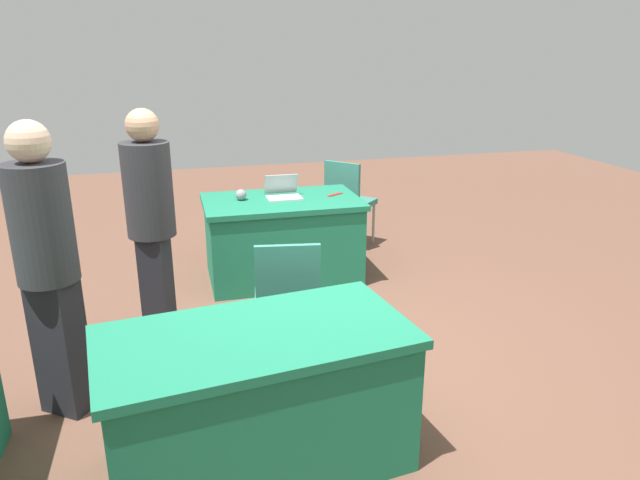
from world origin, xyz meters
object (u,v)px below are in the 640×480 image
Objects in this scene: chair_tucked_right at (288,296)px; person_attendee_standing at (151,218)px; yarn_ball at (241,195)px; person_presenter at (47,258)px; table_back_left at (258,399)px; chair_aisle at (348,198)px; table_foreground at (283,239)px; laptop_silver at (283,194)px; scissors_red at (335,195)px.

person_attendee_standing reaches higher than chair_tucked_right.
person_presenter is at bearing 53.40° from yarn_ball.
person_attendee_standing reaches higher than table_back_left.
chair_aisle reaches higher than table_back_left.
table_foreground is at bearing 169.69° from yarn_ball.
table_foreground is 4.55× the size of laptop_silver.
person_presenter is 9.84× the size of scissors_red.
table_back_left is 9.19× the size of scissors_red.
yarn_ball is at bearing 101.53° from chair_tucked_right.
table_back_left is at bearing 34.88° from scissors_red.
laptop_silver is (-0.03, -0.05, 0.43)m from table_foreground.
chair_tucked_right is at bearing 91.66° from yarn_ball.
person_attendee_standing reaches higher than scissors_red.
person_presenter is at bearing -89.17° from chair_aisle.
laptop_silver is 0.40m from yarn_ball.
chair_tucked_right is 5.29× the size of scissors_red.
table_back_left is 1.70× the size of chair_aisle.
chair_aisle reaches higher than chair_tucked_right.
scissors_red is (-0.50, 0.03, -0.04)m from laptop_silver.
chair_aisle is 1.09m from laptop_silver.
person_attendee_standing is (1.16, 1.01, 0.58)m from table_foreground.
yarn_ball is (-0.79, -1.07, -0.15)m from person_attendee_standing.
laptop_silver reaches higher than scissors_red.
table_foreground is 1.71m from chair_tucked_right.
person_attendee_standing reaches higher than table_foreground.
table_foreground is at bearing -28.04° from scissors_red.
chair_tucked_right is 0.55× the size of person_attendee_standing.
person_presenter reaches higher than scissors_red.
table_foreground is at bearing -104.75° from table_back_left.
table_back_left is 2.74m from laptop_silver.
yarn_ball is at bearing 159.50° from person_attendee_standing.
scissors_red is (-1.20, -2.59, 0.39)m from table_back_left.
laptop_silver reaches higher than table_foreground.
table_back_left is (0.68, 2.57, -0.00)m from table_foreground.
chair_aisle reaches higher than yarn_ball.
yarn_ball is (-1.36, -1.84, -0.17)m from person_presenter.
chair_tucked_right is 0.54× the size of person_presenter.
person_attendee_standing is 9.66× the size of scissors_red.
scissors_red is at bearing 177.01° from yarn_ball.
person_attendee_standing is 5.41× the size of laptop_silver.
table_back_left is at bearing -0.36° from person_presenter.
laptop_silver reaches higher than table_back_left.
scissors_red is (-0.84, -1.69, 0.23)m from chair_tucked_right.
person_presenter reaches higher than table_back_left.
table_foreground is 1.64m from person_attendee_standing.
table_back_left is at bearing 83.32° from yarn_ball.
person_attendee_standing is 1.34m from yarn_ball.
yarn_ball is (0.05, -1.74, 0.28)m from chair_tucked_right.
chair_tucked_right is at bearing 67.49° from person_attendee_standing.
table_back_left is at bearing 32.99° from person_attendee_standing.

